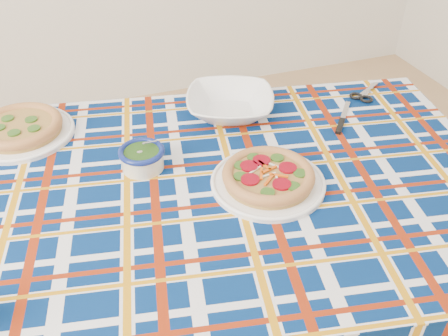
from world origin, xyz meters
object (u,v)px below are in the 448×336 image
object	(u,v)px
dining_table	(209,205)
main_focaccia_plate	(268,176)
pesto_bowl	(142,156)
serving_bowl	(230,104)

from	to	relation	value
dining_table	main_focaccia_plate	xyz separation A→B (m)	(0.13, -0.05, 0.10)
dining_table	pesto_bowl	size ratio (longest dim) A/B	13.67
pesto_bowl	serving_bowl	size ratio (longest dim) A/B	0.45
dining_table	serving_bowl	distance (m)	0.35
main_focaccia_plate	serving_bowl	xyz separation A→B (m)	(0.03, 0.34, 0.00)
dining_table	pesto_bowl	world-z (taller)	pesto_bowl
dining_table	pesto_bowl	bearing A→B (deg)	150.00
dining_table	main_focaccia_plate	bearing A→B (deg)	-11.29
main_focaccia_plate	pesto_bowl	bearing A→B (deg)	147.84
main_focaccia_plate	dining_table	bearing A→B (deg)	158.14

